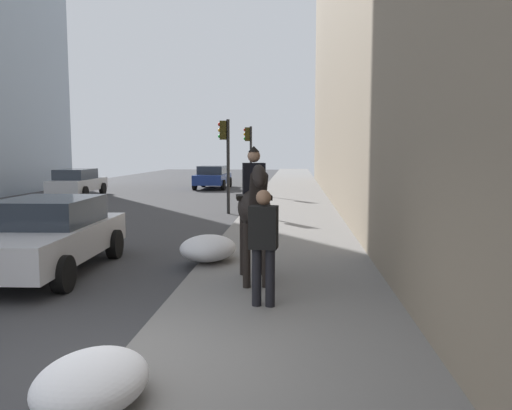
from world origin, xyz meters
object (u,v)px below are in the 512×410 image
pedestrian_greeting (263,240)px  traffic_light_far_curb (249,150)px  car_mid_lane (46,235)px  car_near_lane (213,177)px  mounted_horse_near (254,206)px  traffic_light_near_curb (226,150)px  car_far_lane (77,182)px

pedestrian_greeting → traffic_light_far_curb: size_ratio=0.47×
car_mid_lane → traffic_light_far_curb: size_ratio=1.26×
car_near_lane → traffic_light_far_curb: traffic_light_far_curb is taller
mounted_horse_near → traffic_light_far_curb: (17.86, 1.69, 1.01)m
pedestrian_greeting → traffic_light_far_curb: bearing=12.3°
pedestrian_greeting → traffic_light_near_curb: (11.90, 2.15, 1.29)m
traffic_light_near_curb → traffic_light_far_curb: traffic_light_far_curb is taller
mounted_horse_near → traffic_light_far_curb: traffic_light_far_curb is taller
mounted_horse_near → car_far_lane: size_ratio=0.53×
traffic_light_far_curb → car_far_lane: bearing=94.5°
car_far_lane → traffic_light_far_curb: 9.06m
car_mid_lane → mounted_horse_near: bearing=75.5°
mounted_horse_near → car_far_lane: mounted_horse_near is taller
car_mid_lane → car_far_lane: 17.48m
car_far_lane → traffic_light_far_curb: traffic_light_far_curb is taller
pedestrian_greeting → traffic_light_far_curb: (19.25, 1.93, 1.34)m
car_near_lane → traffic_light_far_curb: bearing=-152.4°
car_near_lane → traffic_light_far_curb: size_ratio=1.25×
mounted_horse_near → traffic_light_far_curb: 17.97m
car_far_lane → traffic_light_near_curb: size_ratio=1.25×
mounted_horse_near → traffic_light_near_curb: (10.52, 1.91, 0.95)m
traffic_light_far_curb → traffic_light_near_curb: bearing=178.2°
car_near_lane → car_mid_lane: size_ratio=0.99×
traffic_light_near_curb → car_far_lane: bearing=52.5°
car_near_lane → car_far_lane: 8.70m
traffic_light_near_curb → pedestrian_greeting: bearing=-169.7°
car_far_lane → traffic_light_near_curb: bearing=-129.8°
pedestrian_greeting → car_near_lane: size_ratio=0.38×
car_near_lane → car_mid_lane: bearing=-178.4°
mounted_horse_near → pedestrian_greeting: (-1.39, -0.24, -0.34)m
pedestrian_greeting → car_far_lane: (18.56, 10.81, -0.33)m
car_mid_lane → traffic_light_near_curb: size_ratio=1.29×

